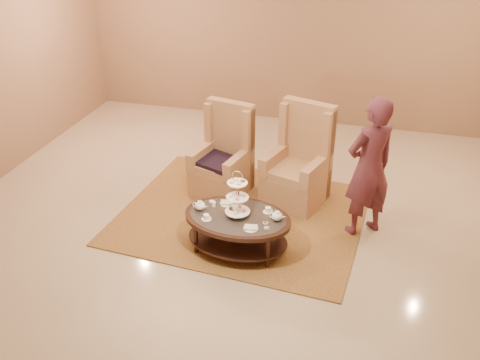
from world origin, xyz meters
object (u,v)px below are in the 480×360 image
(tea_table, at_px, (237,222))
(armchair_left, at_px, (224,163))
(person, at_px, (369,168))
(armchair_right, at_px, (299,169))

(tea_table, bearing_deg, armchair_left, 116.48)
(tea_table, relative_size, person, 0.74)
(person, bearing_deg, armchair_right, -72.00)
(tea_table, distance_m, armchair_right, 1.49)
(tea_table, xyz_separation_m, armchair_left, (-0.57, 1.36, 0.05))
(tea_table, relative_size, armchair_right, 0.97)
(tea_table, height_order, armchair_right, armchair_right)
(armchair_left, relative_size, person, 0.71)
(tea_table, xyz_separation_m, person, (1.45, 0.81, 0.53))
(tea_table, bearing_deg, person, 32.84)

